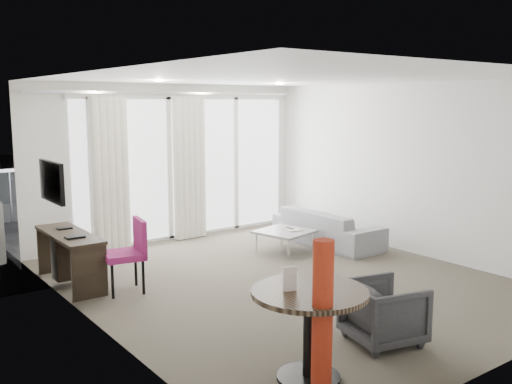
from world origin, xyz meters
TOP-DOWN VIEW (x-y plane):
  - floor at (0.00, 0.00)m, footprint 5.00×6.00m
  - ceiling at (0.00, 0.00)m, footprint 5.00×6.00m
  - wall_left at (-2.50, 0.00)m, footprint 0.00×6.00m
  - wall_right at (2.50, 0.00)m, footprint 0.00×6.00m
  - wall_front at (0.00, -3.00)m, footprint 5.00×0.00m
  - window_panel at (0.30, 2.98)m, footprint 4.00×0.02m
  - window_frame at (0.30, 2.97)m, footprint 4.10×0.06m
  - curtain_left at (-1.15, 2.82)m, footprint 0.60×0.20m
  - curtain_right at (0.25, 2.82)m, footprint 0.60×0.20m
  - curtain_track at (0.00, 2.82)m, footprint 4.80×0.04m
  - downlight_a at (-0.90, 1.60)m, footprint 0.12×0.12m
  - downlight_b at (1.20, 1.60)m, footprint 0.12×0.12m
  - desk at (-2.26, 1.52)m, footprint 0.45×1.43m
  - tv at (-2.46, 1.45)m, footprint 0.05×0.80m
  - desk_chair at (-1.82, 0.84)m, footprint 0.57×0.55m
  - round_table at (-1.51, -2.17)m, footprint 1.26×1.26m
  - menu_card at (-1.66, -2.09)m, footprint 0.11×0.06m
  - red_lamp at (-1.67, -2.50)m, footprint 0.27×0.27m
  - tub_armchair at (-0.43, -2.05)m, footprint 0.80×0.79m
  - coffee_table at (0.95, 1.13)m, footprint 0.91×0.91m
  - remote at (1.07, 1.15)m, footprint 0.05×0.14m
  - magazine at (1.07, 1.09)m, footprint 0.26×0.31m
  - sofa at (1.82, 1.10)m, footprint 0.76×1.95m
  - terrace_slab at (0.30, 4.50)m, footprint 5.60×3.00m
  - rattan_chair_a at (1.16, 4.22)m, footprint 0.57×0.57m
  - rattan_chair_b at (1.75, 4.51)m, footprint 0.59×0.59m
  - rattan_table at (1.71, 3.96)m, footprint 0.50×0.50m
  - balustrade at (0.30, 5.95)m, footprint 5.50×0.06m

SIDE VIEW (x-z plane):
  - terrace_slab at x=0.30m, z-range -0.12..0.00m
  - floor at x=0.00m, z-range 0.00..0.00m
  - coffee_table at x=0.95m, z-range 0.00..0.34m
  - rattan_table at x=1.71m, z-range 0.00..0.50m
  - sofa at x=1.82m, z-range 0.00..0.57m
  - tub_armchair at x=-0.43m, z-range 0.00..0.61m
  - desk at x=-2.26m, z-range 0.00..0.67m
  - remote at x=1.07m, z-range 0.35..0.37m
  - magazine at x=1.07m, z-range 0.35..0.37m
  - rattan_chair_b at x=1.75m, z-range 0.00..0.77m
  - round_table at x=-1.51m, z-range 0.00..0.78m
  - rattan_chair_a at x=1.16m, z-range 0.00..0.82m
  - desk_chair at x=-1.82m, z-range 0.00..0.90m
  - balustrade at x=0.30m, z-range -0.02..1.02m
  - red_lamp at x=-1.67m, z-range 0.00..1.29m
  - menu_card at x=-1.66m, z-range 0.62..0.82m
  - window_panel at x=0.30m, z-range 0.01..2.39m
  - curtain_left at x=-1.15m, z-range 0.01..2.39m
  - curtain_right at x=0.25m, z-range 0.01..2.39m
  - window_frame at x=0.30m, z-range -0.02..2.42m
  - wall_left at x=-2.50m, z-range 0.00..2.60m
  - wall_right at x=2.50m, z-range 0.00..2.60m
  - wall_front at x=0.00m, z-range 0.00..2.60m
  - tv at x=-2.46m, z-range 1.10..1.60m
  - curtain_track at x=0.00m, z-range 2.43..2.47m
  - downlight_a at x=-0.90m, z-range 2.58..2.60m
  - downlight_b at x=1.20m, z-range 2.58..2.60m
  - ceiling at x=0.00m, z-range 2.60..2.60m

